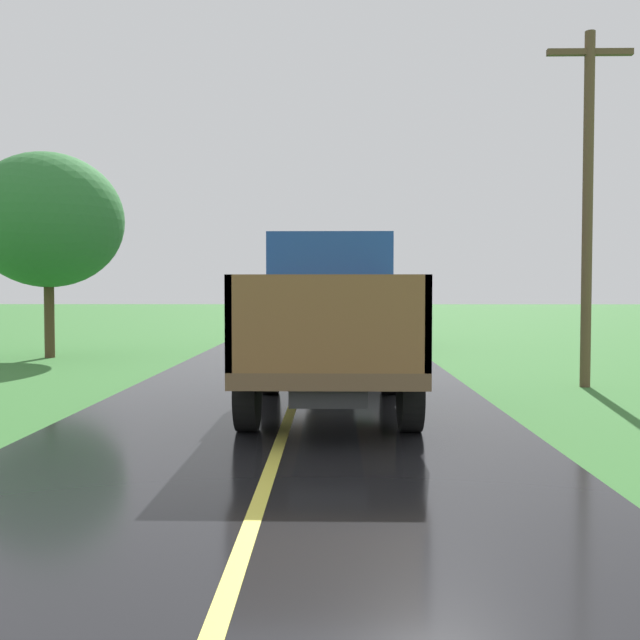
{
  "coord_description": "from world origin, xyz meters",
  "views": [
    {
      "loc": [
        0.63,
        -0.89,
        1.9
      ],
      "look_at": [
        0.41,
        11.32,
        1.4
      ],
      "focal_mm": 40.28,
      "sensor_mm": 36.0,
      "label": 1
    }
  ],
  "objects_px": {
    "utility_pole_roadside": "(588,198)",
    "roadside_tree_near_left": "(48,220)",
    "banana_truck_far": "(345,303)",
    "banana_truck_near": "(329,317)"
  },
  "relations": [
    {
      "from": "utility_pole_roadside",
      "to": "roadside_tree_near_left",
      "type": "distance_m",
      "value": 14.34
    },
    {
      "from": "banana_truck_far",
      "to": "roadside_tree_near_left",
      "type": "xyz_separation_m",
      "value": [
        -8.49,
        -5.3,
        2.42
      ]
    },
    {
      "from": "banana_truck_far",
      "to": "roadside_tree_near_left",
      "type": "relative_size",
      "value": 1.01
    },
    {
      "from": "banana_truck_near",
      "to": "roadside_tree_near_left",
      "type": "relative_size",
      "value": 1.01
    },
    {
      "from": "utility_pole_roadside",
      "to": "roadside_tree_near_left",
      "type": "relative_size",
      "value": 1.2
    },
    {
      "from": "utility_pole_roadside",
      "to": "banana_truck_near",
      "type": "bearing_deg",
      "value": -153.44
    },
    {
      "from": "banana_truck_near",
      "to": "utility_pole_roadside",
      "type": "xyz_separation_m",
      "value": [
        5.04,
        2.52,
        2.23
      ]
    },
    {
      "from": "banana_truck_far",
      "to": "utility_pole_roadside",
      "type": "relative_size",
      "value": 0.84
    },
    {
      "from": "banana_truck_far",
      "to": "roadside_tree_near_left",
      "type": "distance_m",
      "value": 10.3
    },
    {
      "from": "banana_truck_near",
      "to": "roadside_tree_near_left",
      "type": "distance_m",
      "value": 11.91
    }
  ]
}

